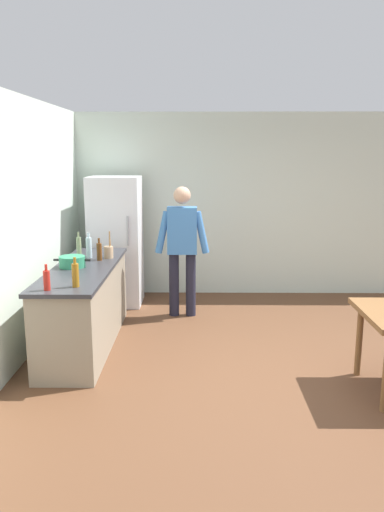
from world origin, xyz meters
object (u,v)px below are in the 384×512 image
refrigerator (116,241)px  utensil_jar (109,252)px  cooking_pot (72,262)px  bottle_oil_amber (75,275)px  person (182,243)px  bottle_vinegar_tall (79,248)px  bottle_sauce_red (47,280)px  bottle_water_clear (89,247)px  bottle_beer_brown (99,251)px

refrigerator → utensil_jar: bearing=-85.0°
cooking_pot → bottle_oil_amber: bottle_oil_amber is taller
person → bottle_vinegar_tall: bearing=-150.2°
utensil_jar → bottle_sauce_red: bearing=-102.4°
person → bottle_water_clear: (-1.08, -0.58, 0.05)m
bottle_beer_brown → bottle_vinegar_tall: size_ratio=0.81×
refrigerator → bottle_water_clear: 1.15m
bottle_water_clear → bottle_oil_amber: bearing=-83.2°
bottle_sauce_red → bottle_vinegar_tall: 1.33m
refrigerator → bottle_sauce_red: refrigerator is taller
bottle_sauce_red → bottle_vinegar_tall: size_ratio=0.75×
cooking_pot → utensil_jar: 0.57m
bottle_water_clear → utensil_jar: bearing=-3.8°
refrigerator → utensil_jar: 1.15m
bottle_beer_brown → refrigerator: bearing=90.7°
cooking_pot → bottle_beer_brown: size_ratio=1.54×
utensil_jar → bottle_oil_amber: size_ratio=1.14×
person → bottle_beer_brown: (-0.93, -0.72, 0.03)m
bottle_beer_brown → bottle_water_clear: (-0.15, 0.15, 0.02)m
bottle_beer_brown → utensil_jar: bearing=57.0°
bottle_water_clear → cooking_pot: bearing=-99.0°
person → bottle_sauce_red: person is taller
bottle_water_clear → bottle_vinegar_tall: 0.14m
cooking_pot → bottle_sauce_red: bottle_sauce_red is taller
cooking_pot → bottle_sauce_red: (0.00, -0.93, 0.04)m
bottle_vinegar_tall → bottle_oil_amber: bearing=-78.3°
person → bottle_oil_amber: 2.10m
person → bottle_water_clear: size_ratio=5.67×
utensil_jar → bottle_vinegar_tall: 0.34m
utensil_jar → person: bearing=34.9°
cooking_pot → bottle_beer_brown: bearing=56.8°
bottle_water_clear → bottle_oil_amber: (0.16, -1.31, -0.01)m
person → bottle_beer_brown: bearing=-142.2°
refrigerator → bottle_oil_amber: bearing=-89.5°
person → bottle_oil_amber: (-0.93, -1.89, 0.04)m
person → utensil_jar: (-0.85, -0.59, 0.00)m
person → bottle_oil_amber: bearing=-116.2°
refrigerator → person: 1.10m
bottle_water_clear → bottle_sauce_red: bearing=-93.0°
bottle_sauce_red → person: bearing=60.0°
bottle_vinegar_tall → bottle_sauce_red: bearing=-89.2°
bottle_beer_brown → bottle_sauce_red: bearing=-100.0°
refrigerator → person: (0.95, -0.55, 0.08)m
refrigerator → bottle_water_clear: size_ratio=6.00×
cooking_pot → utensil_jar: size_ratio=1.25×
person → bottle_beer_brown: 1.18m
bottle_oil_amber → utensil_jar: bearing=86.5°
refrigerator → cooking_pot: 1.64m
bottle_beer_brown → bottle_vinegar_tall: bearing=168.6°
bottle_sauce_red → bottle_oil_amber: (0.23, 0.12, 0.02)m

